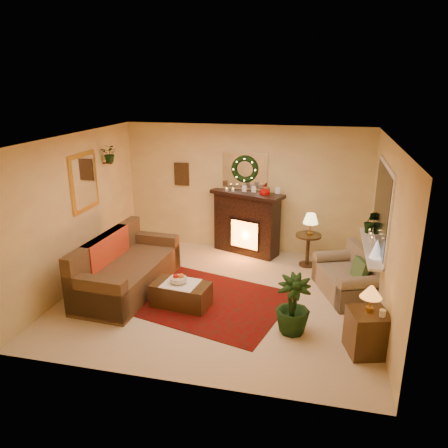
% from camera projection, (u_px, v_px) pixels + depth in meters
% --- Properties ---
extents(floor, '(5.00, 5.00, 0.00)m').
position_uv_depth(floor, '(219.00, 296.00, 7.29)').
color(floor, beige).
rests_on(floor, ground).
extents(ceiling, '(5.00, 5.00, 0.00)m').
position_uv_depth(ceiling, '(219.00, 139.00, 6.48)').
color(ceiling, white).
rests_on(ceiling, ground).
extents(wall_back, '(5.00, 5.00, 0.00)m').
position_uv_depth(wall_back, '(245.00, 189.00, 8.96)').
color(wall_back, '#EFD88C').
rests_on(wall_back, ground).
extents(wall_front, '(5.00, 5.00, 0.00)m').
position_uv_depth(wall_front, '(171.00, 283.00, 4.80)').
color(wall_front, '#EFD88C').
rests_on(wall_front, ground).
extents(wall_left, '(4.50, 4.50, 0.00)m').
position_uv_depth(wall_left, '(76.00, 211.00, 7.42)').
color(wall_left, '#EFD88C').
rests_on(wall_left, ground).
extents(wall_right, '(4.50, 4.50, 0.00)m').
position_uv_depth(wall_right, '(386.00, 234.00, 6.34)').
color(wall_right, '#EFD88C').
rests_on(wall_right, ground).
extents(area_rug, '(2.93, 2.47, 0.01)m').
position_uv_depth(area_rug, '(205.00, 300.00, 7.13)').
color(area_rug, '#461114').
rests_on(area_rug, floor).
extents(sofa, '(1.10, 2.27, 0.96)m').
position_uv_depth(sofa, '(128.00, 267.00, 7.37)').
color(sofa, brown).
rests_on(sofa, floor).
extents(red_throw, '(0.75, 1.22, 0.02)m').
position_uv_depth(red_throw, '(128.00, 261.00, 7.53)').
color(red_throw, '#C04223').
rests_on(red_throw, sofa).
extents(fireplace, '(1.40, 0.85, 1.22)m').
position_uv_depth(fireplace, '(247.00, 227.00, 8.99)').
color(fireplace, black).
rests_on(fireplace, floor).
extents(poinsettia, '(0.21, 0.21, 0.21)m').
position_uv_depth(poinsettia, '(265.00, 193.00, 8.62)').
color(poinsettia, '#B10300').
rests_on(poinsettia, fireplace).
extents(mantel_candle_a, '(0.05, 0.05, 0.16)m').
position_uv_depth(mantel_candle_a, '(227.00, 193.00, 8.84)').
color(mantel_candle_a, white).
rests_on(mantel_candle_a, fireplace).
extents(mantel_candle_b, '(0.06, 0.06, 0.17)m').
position_uv_depth(mantel_candle_b, '(233.00, 193.00, 8.80)').
color(mantel_candle_b, white).
rests_on(mantel_candle_b, fireplace).
extents(mantel_mirror, '(0.92, 0.02, 0.72)m').
position_uv_depth(mantel_mirror, '(245.00, 170.00, 8.82)').
color(mantel_mirror, white).
rests_on(mantel_mirror, wall_back).
extents(wreath, '(0.55, 0.11, 0.55)m').
position_uv_depth(wreath, '(245.00, 169.00, 8.78)').
color(wreath, '#194719').
rests_on(wreath, wall_back).
extents(wall_art, '(0.32, 0.03, 0.48)m').
position_uv_depth(wall_art, '(182.00, 174.00, 9.16)').
color(wall_art, '#381E11').
rests_on(wall_art, wall_back).
extents(gold_mirror, '(0.03, 0.84, 1.00)m').
position_uv_depth(gold_mirror, '(84.00, 182.00, 7.55)').
color(gold_mirror, gold).
rests_on(gold_mirror, wall_left).
extents(hanging_plant, '(0.33, 0.28, 0.36)m').
position_uv_depth(hanging_plant, '(111.00, 162.00, 8.15)').
color(hanging_plant, '#194719').
rests_on(hanging_plant, wall_left).
extents(loveseat, '(1.18, 1.49, 0.76)m').
position_uv_depth(loveseat, '(348.00, 271.00, 7.23)').
color(loveseat, gray).
rests_on(loveseat, floor).
extents(window_frame, '(0.03, 1.86, 1.36)m').
position_uv_depth(window_frame, '(382.00, 207.00, 6.78)').
color(window_frame, white).
rests_on(window_frame, wall_right).
extents(window_glass, '(0.02, 1.70, 1.22)m').
position_uv_depth(window_glass, '(381.00, 207.00, 6.78)').
color(window_glass, black).
rests_on(window_glass, wall_right).
extents(window_sill, '(0.22, 1.86, 0.04)m').
position_uv_depth(window_sill, '(371.00, 247.00, 7.01)').
color(window_sill, white).
rests_on(window_sill, wall_right).
extents(mini_tree, '(0.19, 0.19, 0.28)m').
position_uv_depth(mini_tree, '(377.00, 248.00, 6.50)').
color(mini_tree, white).
rests_on(mini_tree, window_sill).
extents(sill_plant, '(0.29, 0.23, 0.53)m').
position_uv_depth(sill_plant, '(371.00, 222.00, 7.55)').
color(sill_plant, '#2E6433').
rests_on(sill_plant, window_sill).
extents(side_table_round, '(0.56, 0.56, 0.63)m').
position_uv_depth(side_table_round, '(308.00, 250.00, 8.39)').
color(side_table_round, black).
rests_on(side_table_round, floor).
extents(lamp_cream, '(0.28, 0.28, 0.43)m').
position_uv_depth(lamp_cream, '(310.00, 223.00, 8.18)').
color(lamp_cream, '#FFE888').
rests_on(lamp_cream, side_table_round).
extents(end_table_square, '(0.60, 0.60, 0.59)m').
position_uv_depth(end_table_square, '(367.00, 334.00, 5.70)').
color(end_table_square, '#471D16').
rests_on(end_table_square, floor).
extents(lamp_tiffany, '(0.28, 0.28, 0.41)m').
position_uv_depth(lamp_tiffany, '(370.00, 301.00, 5.57)').
color(lamp_tiffany, orange).
rests_on(lamp_tiffany, end_table_square).
extents(coffee_table, '(0.95, 0.60, 0.38)m').
position_uv_depth(coffee_table, '(181.00, 293.00, 6.91)').
color(coffee_table, black).
rests_on(coffee_table, floor).
extents(fruit_bowl, '(0.26, 0.26, 0.06)m').
position_uv_depth(fruit_bowl, '(178.00, 279.00, 6.85)').
color(fruit_bowl, beige).
rests_on(fruit_bowl, coffee_table).
extents(floor_palm, '(1.70, 1.70, 2.59)m').
position_uv_depth(floor_palm, '(293.00, 304.00, 6.10)').
color(floor_palm, black).
rests_on(floor_palm, floor).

